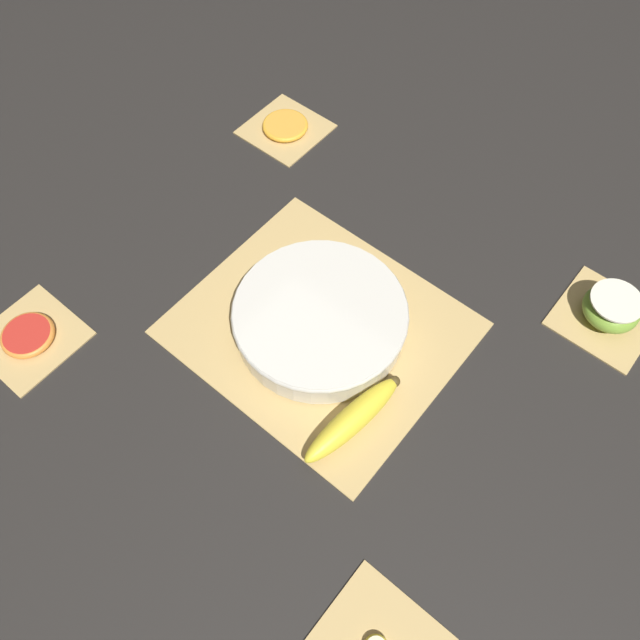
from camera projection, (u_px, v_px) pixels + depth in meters
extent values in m
plane|color=black|center=(320.00, 329.00, 0.98)|extent=(6.00, 6.00, 0.00)
cube|color=tan|center=(320.00, 328.00, 0.97)|extent=(0.41, 0.36, 0.01)
cube|color=#3D2D19|center=(248.00, 275.00, 1.02)|extent=(0.01, 0.35, 0.00)
cube|color=#3D2D19|center=(271.00, 292.00, 1.01)|extent=(0.01, 0.35, 0.00)
cube|color=#3D2D19|center=(295.00, 309.00, 0.99)|extent=(0.01, 0.35, 0.00)
cube|color=#3D2D19|center=(320.00, 327.00, 0.97)|extent=(0.01, 0.35, 0.00)
cube|color=#3D2D19|center=(346.00, 346.00, 0.96)|extent=(0.01, 0.35, 0.00)
cube|color=#3D2D19|center=(373.00, 365.00, 0.94)|extent=(0.01, 0.35, 0.00)
cube|color=#3D2D19|center=(400.00, 384.00, 0.92)|extent=(0.01, 0.35, 0.00)
cube|color=tan|center=(30.00, 338.00, 0.97)|extent=(0.14, 0.14, 0.01)
cube|color=#3D2D19|center=(20.00, 329.00, 0.97)|extent=(0.00, 0.14, 0.00)
cube|color=#3D2D19|center=(39.00, 346.00, 0.96)|extent=(0.00, 0.14, 0.00)
cube|color=#3D2D19|center=(352.00, 627.00, 0.76)|extent=(0.00, 0.14, 0.00)
cube|color=tan|center=(285.00, 129.00, 1.20)|extent=(0.14, 0.14, 0.01)
cube|color=#3D2D19|center=(269.00, 118.00, 1.22)|extent=(0.00, 0.14, 0.00)
cube|color=#3D2D19|center=(280.00, 125.00, 1.21)|extent=(0.00, 0.14, 0.00)
cube|color=#3D2D19|center=(291.00, 131.00, 1.20)|extent=(0.00, 0.14, 0.00)
cube|color=#3D2D19|center=(302.00, 138.00, 1.19)|extent=(0.00, 0.14, 0.00)
cube|color=tan|center=(604.00, 318.00, 0.98)|extent=(0.14, 0.14, 0.01)
cube|color=#3D2D19|center=(584.00, 305.00, 0.99)|extent=(0.00, 0.14, 0.00)
cube|color=#3D2D19|center=(605.00, 317.00, 0.98)|extent=(0.00, 0.14, 0.00)
cube|color=#3D2D19|center=(626.00, 329.00, 0.97)|extent=(0.00, 0.14, 0.00)
cylinder|color=silver|center=(320.00, 318.00, 0.95)|extent=(0.26, 0.26, 0.05)
torus|color=silver|center=(320.00, 312.00, 0.93)|extent=(0.27, 0.27, 0.01)
cylinder|color=beige|center=(329.00, 267.00, 1.01)|extent=(0.03, 0.03, 0.01)
cylinder|color=beige|center=(318.00, 291.00, 0.96)|extent=(0.03, 0.03, 0.01)
cylinder|color=beige|center=(292.00, 293.00, 0.95)|extent=(0.03, 0.03, 0.01)
cylinder|color=beige|center=(278.00, 362.00, 0.92)|extent=(0.03, 0.03, 0.01)
cylinder|color=beige|center=(375.00, 325.00, 0.92)|extent=(0.03, 0.03, 0.01)
cylinder|color=beige|center=(370.00, 357.00, 0.93)|extent=(0.03, 0.03, 0.01)
cube|color=#EFEACC|center=(260.00, 289.00, 0.97)|extent=(0.03, 0.03, 0.03)
cube|color=#EFEACC|center=(291.00, 278.00, 1.00)|extent=(0.03, 0.03, 0.03)
cube|color=#EFEACC|center=(260.00, 347.00, 0.93)|extent=(0.03, 0.03, 0.03)
cube|color=#EFEACC|center=(322.00, 348.00, 0.93)|extent=(0.02, 0.02, 0.02)
cube|color=#EFEACC|center=(379.00, 293.00, 0.96)|extent=(0.03, 0.03, 0.03)
cube|color=#EFEACC|center=(326.00, 320.00, 0.94)|extent=(0.03, 0.03, 0.03)
ellipsoid|color=#F9A338|center=(283.00, 343.00, 0.92)|extent=(0.03, 0.02, 0.01)
ellipsoid|color=#F9A338|center=(334.00, 371.00, 0.89)|extent=(0.02, 0.01, 0.01)
ellipsoid|color=#F9A338|center=(355.00, 288.00, 0.96)|extent=(0.03, 0.01, 0.01)
ellipsoid|color=red|center=(333.00, 293.00, 0.97)|extent=(0.03, 0.02, 0.01)
ellipsoid|color=red|center=(367.00, 333.00, 0.95)|extent=(0.03, 0.02, 0.01)
ellipsoid|color=#F9A338|center=(382.00, 345.00, 0.94)|extent=(0.03, 0.02, 0.02)
ellipsoid|color=#F9A338|center=(382.00, 323.00, 0.94)|extent=(0.03, 0.02, 0.01)
ellipsoid|color=#F9A338|center=(277.00, 312.00, 0.97)|extent=(0.04, 0.02, 0.02)
ellipsoid|color=#F9A338|center=(319.00, 262.00, 0.99)|extent=(0.03, 0.02, 0.01)
ellipsoid|color=yellow|center=(352.00, 419.00, 0.87)|extent=(0.06, 0.18, 0.04)
sphere|color=#473819|center=(394.00, 381.00, 0.90)|extent=(0.02, 0.02, 0.02)
ellipsoid|color=#7FAD38|center=(611.00, 309.00, 0.96)|extent=(0.09, 0.09, 0.05)
cylinder|color=#EFEACC|center=(617.00, 301.00, 0.94)|extent=(0.08, 0.08, 0.00)
cylinder|color=#F9A338|center=(285.00, 126.00, 1.20)|extent=(0.08, 0.08, 0.01)
torus|color=#F4A82D|center=(285.00, 126.00, 1.20)|extent=(0.09, 0.09, 0.01)
cylinder|color=red|center=(28.00, 335.00, 0.96)|extent=(0.07, 0.07, 0.01)
torus|color=orange|center=(28.00, 335.00, 0.96)|extent=(0.08, 0.08, 0.01)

